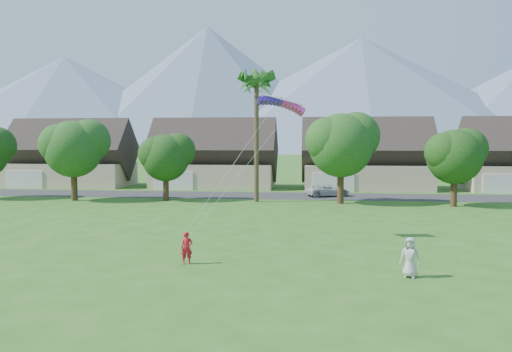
# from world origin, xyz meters

# --- Properties ---
(ground) EXTENTS (500.00, 500.00, 0.00)m
(ground) POSITION_xyz_m (0.00, 0.00, 0.00)
(ground) COLOR #2D6019
(ground) RESTS_ON ground
(street) EXTENTS (90.00, 7.00, 0.01)m
(street) POSITION_xyz_m (0.00, 34.00, 0.01)
(street) COLOR #2D2D30
(street) RESTS_ON ground
(kite_flyer) EXTENTS (0.65, 0.53, 1.55)m
(kite_flyer) POSITION_xyz_m (-2.63, 3.73, 0.77)
(kite_flyer) COLOR red
(kite_flyer) RESTS_ON ground
(watcher) EXTENTS (0.98, 0.80, 1.74)m
(watcher) POSITION_xyz_m (7.50, 2.50, 0.87)
(watcher) COLOR #B7B8B3
(watcher) RESTS_ON ground
(parked_car) EXTENTS (5.16, 3.77, 1.30)m
(parked_car) POSITION_xyz_m (5.00, 34.00, 0.65)
(parked_car) COLOR silver
(parked_car) RESTS_ON ground
(mountain_ridge) EXTENTS (540.00, 240.00, 70.00)m
(mountain_ridge) POSITION_xyz_m (10.40, 260.00, 29.07)
(mountain_ridge) COLOR slate
(mountain_ridge) RESTS_ON ground
(houses_row) EXTENTS (72.75, 8.19, 8.86)m
(houses_row) POSITION_xyz_m (0.49, 42.99, 3.44)
(houses_row) COLOR beige
(houses_row) RESTS_ON ground
(tree_row) EXTENTS (62.27, 6.67, 8.45)m
(tree_row) POSITION_xyz_m (-1.14, 27.92, 4.89)
(tree_row) COLOR #47301C
(tree_row) RESTS_ON ground
(fan_palm) EXTENTS (3.00, 3.00, 13.80)m
(fan_palm) POSITION_xyz_m (-2.00, 28.50, 11.80)
(fan_palm) COLOR #4C3D26
(fan_palm) RESTS_ON ground
(parafoil_kite) EXTENTS (2.92, 1.17, 0.50)m
(parafoil_kite) POSITION_xyz_m (1.48, 10.48, 8.13)
(parafoil_kite) COLOR #3B16AC
(parafoil_kite) RESTS_ON ground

